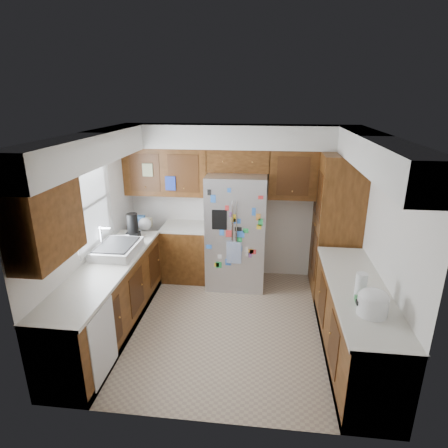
% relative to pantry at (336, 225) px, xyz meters
% --- Properties ---
extents(floor, '(3.60, 3.60, 0.00)m').
position_rel_pantry_xyz_m(floor, '(-1.50, -1.15, -1.07)').
color(floor, tan).
rests_on(floor, ground).
extents(room_shell, '(3.64, 3.24, 2.52)m').
position_rel_pantry_xyz_m(room_shell, '(-1.61, -0.79, 0.75)').
color(room_shell, silver).
rests_on(room_shell, ground).
extents(left_counter_run, '(1.36, 3.20, 0.92)m').
position_rel_pantry_xyz_m(left_counter_run, '(-2.86, -1.12, -0.65)').
color(left_counter_run, '#3A210B').
rests_on(left_counter_run, ground).
extents(right_counter_run, '(0.63, 2.25, 0.92)m').
position_rel_pantry_xyz_m(right_counter_run, '(0.00, -1.62, -0.65)').
color(right_counter_run, '#3A210B').
rests_on(right_counter_run, ground).
extents(pantry, '(0.60, 0.90, 2.15)m').
position_rel_pantry_xyz_m(pantry, '(0.00, 0.00, 0.00)').
color(pantry, '#3A210B').
rests_on(pantry, ground).
extents(fridge, '(0.90, 0.79, 1.80)m').
position_rel_pantry_xyz_m(fridge, '(-1.50, 0.05, -0.17)').
color(fridge, '#B1B1B6').
rests_on(fridge, ground).
extents(bridge_cabinet, '(0.96, 0.34, 0.35)m').
position_rel_pantry_xyz_m(bridge_cabinet, '(-1.50, 0.28, 0.90)').
color(bridge_cabinet, '#3A210B').
rests_on(bridge_cabinet, fridge).
extents(fridge_top_items, '(0.59, 0.34, 0.26)m').
position_rel_pantry_xyz_m(fridge_top_items, '(-1.55, 0.26, 1.19)').
color(fridge_top_items, '#3277CA').
rests_on(fridge_top_items, bridge_cabinet).
extents(sink_assembly, '(0.52, 0.70, 0.37)m').
position_rel_pantry_xyz_m(sink_assembly, '(-3.00, -1.05, -0.09)').
color(sink_assembly, silver).
rests_on(sink_assembly, left_counter_run).
extents(left_counter_clutter, '(0.29, 0.80, 0.38)m').
position_rel_pantry_xyz_m(left_counter_clutter, '(-2.97, -0.30, -0.02)').
color(left_counter_clutter, black).
rests_on(left_counter_clutter, left_counter_run).
extents(rice_cooker, '(0.30, 0.29, 0.26)m').
position_rel_pantry_xyz_m(rice_cooker, '(-0.00, -2.16, -0.02)').
color(rice_cooker, white).
rests_on(rice_cooker, right_counter_run).
extents(paper_towel, '(0.12, 0.12, 0.26)m').
position_rel_pantry_xyz_m(paper_towel, '(-0.04, -1.83, -0.02)').
color(paper_towel, white).
rests_on(paper_towel, right_counter_run).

